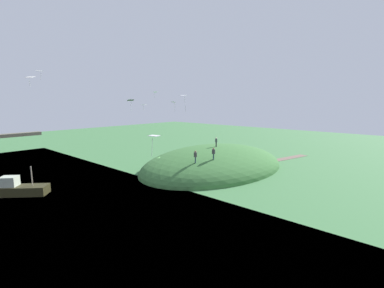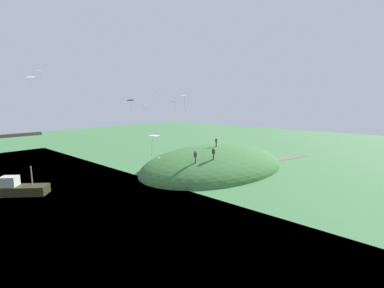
# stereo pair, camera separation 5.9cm
# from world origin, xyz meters

# --- Properties ---
(ground_plane) EXTENTS (160.00, 160.00, 0.00)m
(ground_plane) POSITION_xyz_m (0.00, 0.00, 0.00)
(ground_plane) COLOR #3D7140
(grass_hill) EXTENTS (28.94, 20.06, 7.38)m
(grass_hill) POSITION_xyz_m (7.82, -3.33, 0.00)
(grass_hill) COLOR #386C34
(grass_hill) RESTS_ON ground_plane
(dirt_path) EXTENTS (10.64, 4.18, 0.04)m
(dirt_path) POSITION_xyz_m (23.84, -10.05, 0.02)
(dirt_path) COLOR brown
(dirt_path) RESTS_ON ground_plane
(boat_on_lake) EXTENTS (6.21, 6.03, 3.55)m
(boat_on_lake) POSITION_xyz_m (-19.47, 5.95, 0.76)
(boat_on_lake) COLOR #2D2B16
(boat_on_lake) RESTS_ON lake_water
(person_walking_path) EXTENTS (0.53, 0.53, 1.60)m
(person_walking_path) POSITION_xyz_m (7.58, -3.92, 4.69)
(person_walking_path) COLOR #312A32
(person_walking_path) RESTS_ON grass_hill
(person_on_hilltop) EXTENTS (0.67, 0.67, 1.72)m
(person_on_hilltop) POSITION_xyz_m (1.84, -7.73, 4.01)
(person_on_hilltop) COLOR #21354A
(person_on_hilltop) RESTS_ON grass_hill
(person_watching_kites) EXTENTS (0.65, 0.65, 1.76)m
(person_watching_kites) POSITION_xyz_m (-0.81, -6.56, 3.81)
(person_watching_kites) COLOR #22304C
(person_watching_kites) RESTS_ON grass_hill
(kite_0) EXTENTS (1.09, 0.80, 1.44)m
(kite_0) POSITION_xyz_m (-12.94, 14.35, 15.83)
(kite_0) COLOR silver
(kite_1) EXTENTS (1.00, 0.71, 1.45)m
(kite_1) POSITION_xyz_m (11.29, 15.97, 13.36)
(kite_1) COLOR white
(kite_2) EXTENTS (0.67, 0.94, 2.26)m
(kite_2) POSITION_xyz_m (-3.00, -6.39, 11.89)
(kite_2) COLOR white
(kite_3) EXTENTS (1.21, 1.31, 1.29)m
(kite_3) POSITION_xyz_m (-16.07, 8.69, 14.37)
(kite_3) COLOR silver
(kite_4) EXTENTS (0.66, 0.81, 1.53)m
(kite_4) POSITION_xyz_m (-0.04, -1.48, 11.09)
(kite_4) COLOR white
(kite_5) EXTENTS (1.37, 1.26, 1.22)m
(kite_5) POSITION_xyz_m (4.16, 11.09, 10.64)
(kite_5) COLOR white
(kite_6) EXTENTS (0.92, 0.70, 1.49)m
(kite_6) POSITION_xyz_m (-8.30, -2.24, 11.36)
(kite_6) COLOR white
(kite_7) EXTENTS (0.98, 1.24, 2.15)m
(kite_7) POSITION_xyz_m (-11.07, -9.90, 7.72)
(kite_7) COLOR silver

